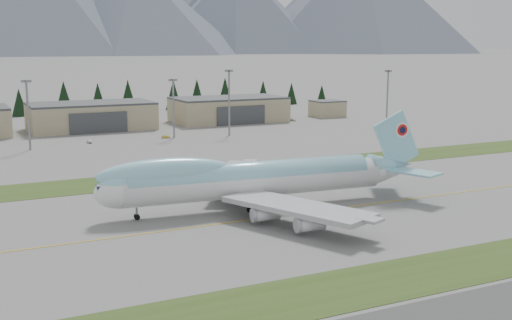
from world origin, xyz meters
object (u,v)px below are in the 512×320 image
hangar_right (229,109)px  service_vehicle_a (89,143)px  service_vehicle_c (293,121)px  hangar_center (91,116)px  service_vehicle_b (166,138)px  boeing_747_freighter (252,179)px

hangar_right → service_vehicle_a: 77.70m
service_vehicle_a → service_vehicle_c: bearing=17.2°
hangar_center → service_vehicle_b: (19.02, -36.68, -5.39)m
service_vehicle_a → service_vehicle_b: bearing=1.2°
service_vehicle_a → hangar_center: bearing=78.8°
boeing_747_freighter → hangar_center: boeing_747_freighter is taller
boeing_747_freighter → service_vehicle_a: size_ratio=19.74×
hangar_center → hangar_right: size_ratio=1.00×
hangar_right → service_vehicle_a: size_ratio=12.94×
hangar_center → service_vehicle_a: 37.66m
hangar_right → service_vehicle_c: size_ratio=12.97×
hangar_right → service_vehicle_b: (-40.98, -36.68, -5.39)m
hangar_center → hangar_right: same height
hangar_center → service_vehicle_c: 87.25m
service_vehicle_b → service_vehicle_c: bearing=-52.0°
boeing_747_freighter → service_vehicle_c: boeing_747_freighter is taller
hangar_right → service_vehicle_b: 55.26m
hangar_right → boeing_747_freighter: bearing=-111.8°
hangar_right → service_vehicle_b: hangar_right is taller
hangar_center → service_vehicle_c: (86.45, -10.54, -5.39)m
service_vehicle_a → boeing_747_freighter: bearing=-81.7°
service_vehicle_b → service_vehicle_c: 72.32m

